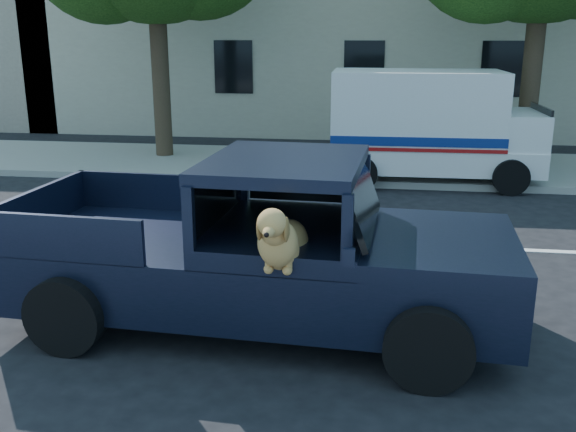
# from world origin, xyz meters

# --- Properties ---
(ground) EXTENTS (120.00, 120.00, 0.00)m
(ground) POSITION_xyz_m (0.00, 0.00, 0.00)
(ground) COLOR black
(ground) RESTS_ON ground
(far_sidewalk) EXTENTS (60.00, 4.00, 0.15)m
(far_sidewalk) POSITION_xyz_m (0.00, 9.20, 0.07)
(far_sidewalk) COLOR gray
(far_sidewalk) RESTS_ON ground
(lane_stripes) EXTENTS (21.60, 0.14, 0.01)m
(lane_stripes) POSITION_xyz_m (2.00, 3.40, 0.01)
(lane_stripes) COLOR silver
(lane_stripes) RESTS_ON ground
(pickup_truck) EXTENTS (5.54, 2.92, 1.94)m
(pickup_truck) POSITION_xyz_m (0.21, 0.29, 0.66)
(pickup_truck) COLOR black
(pickup_truck) RESTS_ON ground
(mail_truck) EXTENTS (4.48, 2.33, 2.44)m
(mail_truck) POSITION_xyz_m (2.62, 7.99, 1.07)
(mail_truck) COLOR silver
(mail_truck) RESTS_ON ground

